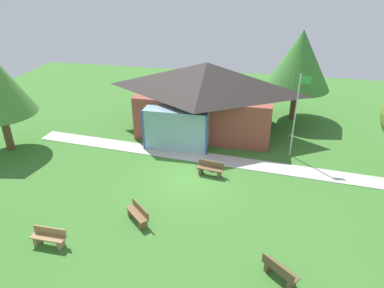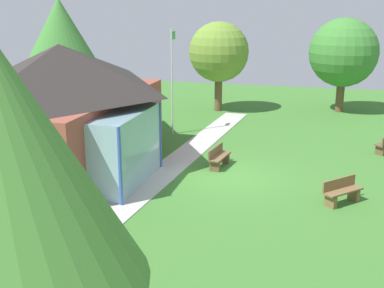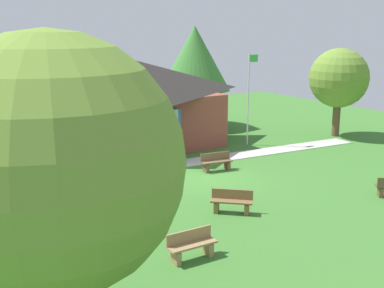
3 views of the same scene
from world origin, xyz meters
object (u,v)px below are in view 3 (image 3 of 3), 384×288
bench_front_left (191,246)px  tree_east_hedge (339,78)px  flagpole (249,94)px  tree_behind_pavilion_right (195,59)px  bench_rear_near_path (216,162)px  bench_front_center (232,202)px  pavilion (133,103)px  tree_lawn_corner (53,165)px

bench_front_left → tree_east_hedge: tree_east_hedge is taller
flagpole → tree_behind_pavilion_right: (0.33, 6.14, 1.65)m
bench_rear_near_path → bench_front_center: bearing=69.5°
pavilion → tree_behind_pavilion_right: size_ratio=1.50×
bench_front_center → tree_east_hedge: 15.30m
bench_front_center → tree_east_hedge: (13.25, 6.98, 3.15)m
bench_rear_near_path → bench_front_center: size_ratio=1.11×
bench_front_left → tree_east_hedge: bearing=-149.8°
bench_rear_near_path → tree_behind_pavilion_right: size_ratio=0.23×
pavilion → tree_behind_pavilion_right: tree_behind_pavilion_right is taller
tree_behind_pavilion_right → tree_lawn_corner: tree_behind_pavilion_right is taller
tree_behind_pavilion_right → tree_lawn_corner: (-15.17, -18.74, -0.50)m
bench_rear_near_path → tree_lawn_corner: tree_lawn_corner is taller
bench_front_left → tree_lawn_corner: 6.21m
bench_front_center → bench_front_left: bearing=78.5°
tree_behind_pavilion_right → pavilion: bearing=-150.5°
flagpole → bench_rear_near_path: bearing=-143.7°
bench_front_center → tree_behind_pavilion_right: size_ratio=0.21×
bench_rear_near_path → tree_east_hedge: bearing=-159.2°
pavilion → flagpole: (5.93, -2.60, 0.35)m
tree_behind_pavilion_right → tree_east_hedge: (5.74, -7.20, -1.00)m
bench_front_center → tree_behind_pavilion_right: 16.57m
bench_front_left → tree_lawn_corner: bearing=27.6°
flagpole → pavilion: bearing=156.3°
tree_lawn_corner → bench_rear_near_path: bearing=42.0°
pavilion → tree_lawn_corner: (-8.92, -15.20, 1.50)m
pavilion → tree_lawn_corner: tree_lawn_corner is taller
tree_lawn_corner → tree_east_hedge: (20.91, 11.54, -0.50)m
bench_rear_near_path → bench_front_left: size_ratio=1.03×
bench_rear_near_path → tree_behind_pavilion_right: (4.88, 9.47, 4.15)m
pavilion → tree_lawn_corner: bearing=-120.4°
tree_lawn_corner → tree_east_hedge: bearing=28.9°
tree_lawn_corner → bench_front_left: bearing=26.9°
bench_front_left → bench_front_center: bearing=-143.5°
pavilion → bench_rear_near_path: 6.46m
bench_front_center → bench_front_left: (-3.18, -2.29, 0.00)m
flagpole → tree_lawn_corner: 19.51m
flagpole → tree_behind_pavilion_right: tree_behind_pavilion_right is taller
flagpole → bench_front_center: (-7.18, -8.04, -2.50)m
pavilion → bench_rear_near_path: size_ratio=6.46×
pavilion → bench_front_left: size_ratio=6.65×
flagpole → bench_rear_near_path: flagpole is taller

